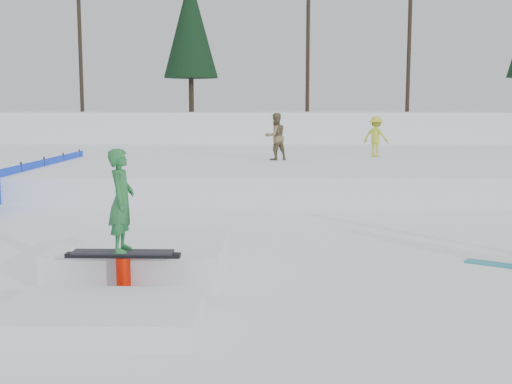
{
  "coord_description": "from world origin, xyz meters",
  "views": [
    {
      "loc": [
        0.79,
        -9.89,
        2.67
      ],
      "look_at": [
        0.5,
        2.0,
        1.1
      ],
      "focal_mm": 45.0,
      "sensor_mm": 36.0,
      "label": 1
    }
  ],
  "objects": [
    {
      "name": "walker_ygreen",
      "position": [
        4.76,
        14.64,
        1.57
      ],
      "size": [
        1.15,
        1.01,
        1.54
      ],
      "primitive_type": "imported",
      "rotation": [
        0.0,
        0.0,
        2.59
      ],
      "color": "gold",
      "rests_on": "snow_midrise"
    },
    {
      "name": "loose_board_teal",
      "position": [
        4.79,
        0.78,
        0.01
      ],
      "size": [
        1.33,
        0.98,
        0.03
      ],
      "primitive_type": "cube",
      "rotation": [
        0.0,
        0.0,
        -0.56
      ],
      "color": "teal",
      "rests_on": "ground"
    },
    {
      "name": "treeline",
      "position": [
        6.18,
        28.28,
        7.45
      ],
      "size": [
        40.24,
        4.22,
        10.5
      ],
      "color": "black",
      "rests_on": "snow_berm"
    },
    {
      "name": "walker_olive",
      "position": [
        0.93,
        13.03,
        1.64
      ],
      "size": [
        1.02,
        0.95,
        1.67
      ],
      "primitive_type": "imported",
      "rotation": [
        0.0,
        0.0,
        3.65
      ],
      "color": "brown",
      "rests_on": "snow_midrise"
    },
    {
      "name": "ground",
      "position": [
        0.0,
        0.0,
        0.0
      ],
      "size": [
        120.0,
        120.0,
        0.0
      ],
      "primitive_type": "plane",
      "color": "white"
    },
    {
      "name": "jib_rail_feature",
      "position": [
        -1.28,
        -0.63,
        0.3
      ],
      "size": [
        2.6,
        4.4,
        2.11
      ],
      "color": "white",
      "rests_on": "ground"
    },
    {
      "name": "snow_berm",
      "position": [
        0.0,
        30.0,
        1.2
      ],
      "size": [
        60.0,
        14.0,
        2.4
      ],
      "primitive_type": "cube",
      "color": "white",
      "rests_on": "ground"
    },
    {
      "name": "snow_midrise",
      "position": [
        0.0,
        16.0,
        0.4
      ],
      "size": [
        50.0,
        18.0,
        0.8
      ],
      "primitive_type": "cube",
      "color": "white",
      "rests_on": "ground"
    }
  ]
}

